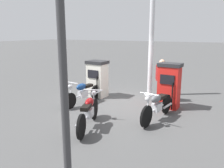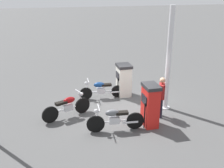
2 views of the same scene
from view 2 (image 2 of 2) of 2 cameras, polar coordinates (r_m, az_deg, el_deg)
ground_plane at (r=10.78m, az=2.24°, el=-5.64°), size 120.00×120.00×0.00m
fuel_pump_near at (r=11.94m, az=2.59°, el=0.93°), size 0.69×0.81×1.48m
fuel_pump_far at (r=9.39m, az=8.38°, el=-4.58°), size 0.58×0.79×1.58m
motorcycle_near_pump at (r=11.68m, az=-2.42°, el=-1.17°), size 2.01×0.56×0.92m
motorcycle_far_pump at (r=9.08m, az=0.60°, el=-7.62°), size 2.02×0.59×0.95m
motorcycle_extra at (r=10.12m, az=-9.76°, el=-4.84°), size 1.91×0.84×0.96m
attendant_person at (r=10.02m, az=10.82°, el=-2.34°), size 0.33×0.56×1.61m
canopy_support_pole at (r=10.47m, az=12.29°, el=4.78°), size 0.40×0.40×4.14m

